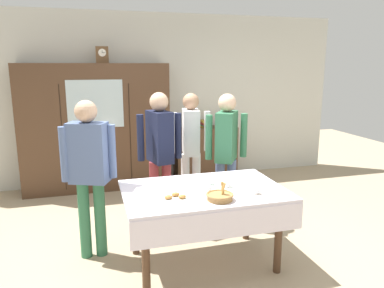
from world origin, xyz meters
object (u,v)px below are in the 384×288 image
tea_cup_far_left (208,190)px  tea_cup_mid_left (255,192)px  dining_table (205,201)px  tea_cup_front_edge (208,182)px  spoon_far_right (251,175)px  mantel_clock (102,55)px  wall_cabinet (96,128)px  bookshelf_low (205,153)px  person_by_cabinet (191,141)px  book_stack (206,124)px  person_near_right_end (160,147)px  bread_basket (220,196)px  spoon_mid_left (230,179)px  person_behind_table_left (89,165)px  pastry_plate (175,198)px  tea_cup_mid_right (226,185)px  person_beside_shelf (226,146)px

tea_cup_far_left → tea_cup_mid_left: size_ratio=1.00×
dining_table → tea_cup_front_edge: tea_cup_front_edge is taller
tea_cup_mid_left → spoon_far_right: tea_cup_mid_left is taller
mantel_clock → tea_cup_far_left: (0.77, -2.65, -1.26)m
wall_cabinet → mantel_clock: size_ratio=9.11×
bookshelf_low → person_by_cabinet: 1.51m
wall_cabinet → tea_cup_far_left: (0.91, -2.65, -0.18)m
book_stack → tea_cup_front_edge: bearing=-107.4°
dining_table → mantel_clock: mantel_clock is taller
wall_cabinet → person_near_right_end: 1.73m
tea_cup_far_left → tea_cup_mid_left: (0.39, -0.17, -0.00)m
bread_basket → spoon_mid_left: bearing=60.1°
wall_cabinet → person_behind_table_left: wall_cabinet is taller
tea_cup_front_edge → spoon_far_right: bearing=18.9°
book_stack → person_near_right_end: (-1.09, -1.64, 0.03)m
mantel_clock → bread_basket: size_ratio=1.00×
person_behind_table_left → spoon_far_right: bearing=-5.1°
tea_cup_front_edge → bread_basket: 0.41m
dining_table → pastry_plate: pastry_plate is taller
tea_cup_far_left → person_by_cabinet: 1.45m
tea_cup_mid_right → spoon_mid_left: tea_cup_mid_right is taller
tea_cup_front_edge → bread_basket: bread_basket is taller
person_behind_table_left → person_near_right_end: (0.80, 0.54, 0.01)m
mantel_clock → spoon_mid_left: (1.12, -2.33, -1.28)m
person_behind_table_left → wall_cabinet: bearing=86.7°
dining_table → wall_cabinet: bearing=109.2°
dining_table → person_beside_shelf: size_ratio=0.96×
tea_cup_front_edge → pastry_plate: 0.49m
tea_cup_mid_right → person_behind_table_left: size_ratio=0.08×
bookshelf_low → dining_table: bearing=-108.1°
person_near_right_end → bookshelf_low: bearing=56.4°
spoon_mid_left → mantel_clock: bearing=115.6°
mantel_clock → person_beside_shelf: bearing=-52.2°
pastry_plate → person_behind_table_left: 0.96m
book_stack → person_behind_table_left: person_behind_table_left is taller
mantel_clock → dining_table: bearing=-73.6°
dining_table → bookshelf_low: (0.86, 2.64, -0.21)m
tea_cup_front_edge → wall_cabinet: bearing=111.6°
wall_cabinet → person_beside_shelf: 2.24m
tea_cup_far_left → person_near_right_end: 1.11m
pastry_plate → tea_cup_far_left: bearing=16.8°
tea_cup_front_edge → tea_cup_mid_right: same height
mantel_clock → tea_cup_far_left: bearing=-73.8°
bookshelf_low → person_beside_shelf: size_ratio=0.66×
tea_cup_far_left → person_beside_shelf: bearing=60.3°
bookshelf_low → person_behind_table_left: bearing=-130.8°
bookshelf_low → spoon_mid_left: bookshelf_low is taller
spoon_far_right → person_beside_shelf: bearing=96.1°
bookshelf_low → pastry_plate: bookshelf_low is taller
spoon_mid_left → person_behind_table_left: (-1.38, 0.20, 0.20)m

